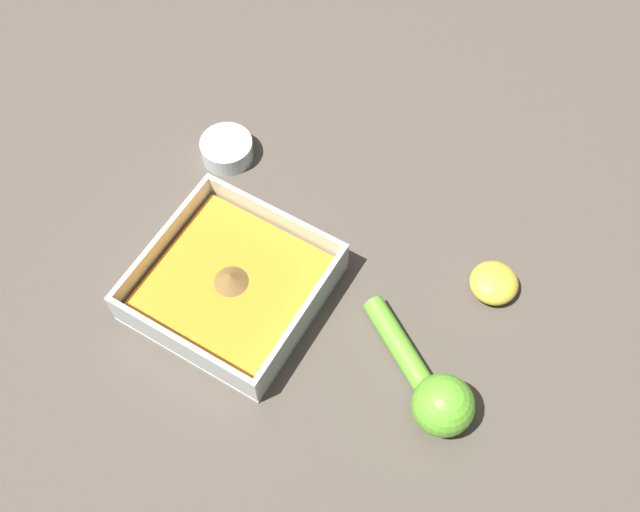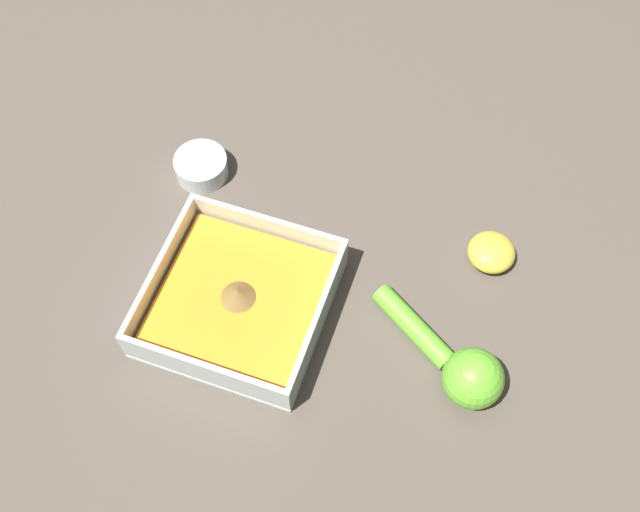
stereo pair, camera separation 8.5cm
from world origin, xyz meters
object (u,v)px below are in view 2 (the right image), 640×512
lemon_squeezer (461,368)px  spice_bowl (201,167)px  square_dish (239,302)px  lemon_half (491,252)px

lemon_squeezer → spice_bowl: bearing=-171.8°
spice_bowl → lemon_squeezer: 0.40m
square_dish → lemon_half: size_ratio=3.46×
spice_bowl → lemon_half: bearing=179.4°
lemon_squeezer → lemon_half: lemon_squeezer is taller
square_dish → lemon_squeezer: 0.25m
lemon_squeezer → lemon_half: bearing=121.6°
square_dish → lemon_squeezer: size_ratio=1.20×
square_dish → lemon_squeezer: bearing=179.9°
lemon_half → square_dish: bearing=31.8°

